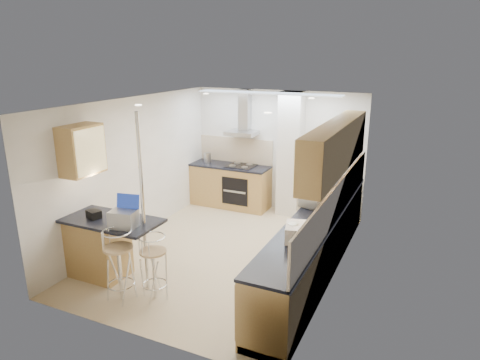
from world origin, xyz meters
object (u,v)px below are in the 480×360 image
at_px(microwave, 317,197).
at_px(laptop, 124,219).
at_px(bar_stool_near, 120,265).
at_px(bar_stool_end, 154,267).
at_px(bread_bin, 298,232).

distance_m(microwave, laptop, 2.92).
relative_size(bar_stool_near, bar_stool_end, 1.10).
xyz_separation_m(microwave, laptop, (-2.13, -1.99, -0.00)).
distance_m(bar_stool_near, bar_stool_end, 0.45).
xyz_separation_m(laptop, bar_stool_near, (0.09, -0.25, -0.56)).
xyz_separation_m(laptop, bread_bin, (2.25, 0.63, -0.04)).
height_order(bar_stool_end, bread_bin, bread_bin).
bearing_deg(bar_stool_near, laptop, 90.86).
bearing_deg(laptop, bread_bin, 4.30).
bearing_deg(bread_bin, bar_stool_end, -174.08).
distance_m(laptop, bread_bin, 2.34).
xyz_separation_m(bar_stool_end, bread_bin, (1.77, 0.67, 0.56)).
distance_m(microwave, bar_stool_end, 2.68).
relative_size(microwave, bar_stool_near, 0.51).
bearing_deg(bar_stool_near, microwave, 29.50).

